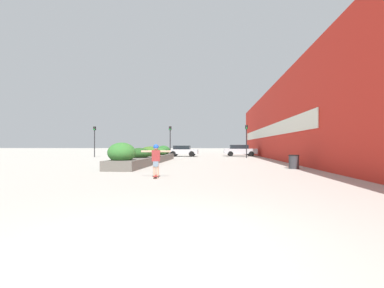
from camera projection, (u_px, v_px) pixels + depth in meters
ground_plane at (159, 244)px, 3.62m from camera, size 300.00×300.00×0.00m
building_wall_right at (281, 120)px, 24.15m from camera, size 0.67×49.97×7.63m
planter_box at (148, 156)px, 20.44m from camera, size 1.82×13.96×1.58m
skateboard at (156, 176)px, 11.12m from camera, size 0.29×0.77×0.10m
skateboarder at (156, 157)px, 11.13m from camera, size 1.27×0.25×1.36m
trash_bin at (294, 162)px, 15.58m from camera, size 0.62×0.62×0.84m
car_leftmost at (240, 150)px, 34.54m from camera, size 4.34×2.07×1.53m
car_center_left at (183, 151)px, 33.64m from camera, size 3.86×2.04×1.43m
car_center_right at (297, 150)px, 36.84m from camera, size 4.17×1.86×1.43m
traffic_light_left at (170, 136)px, 30.57m from camera, size 0.28×0.30×3.73m
traffic_light_right at (247, 136)px, 29.54m from camera, size 0.28×0.30×3.80m
traffic_light_far_left at (94, 136)px, 31.83m from camera, size 0.28×0.30×3.80m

